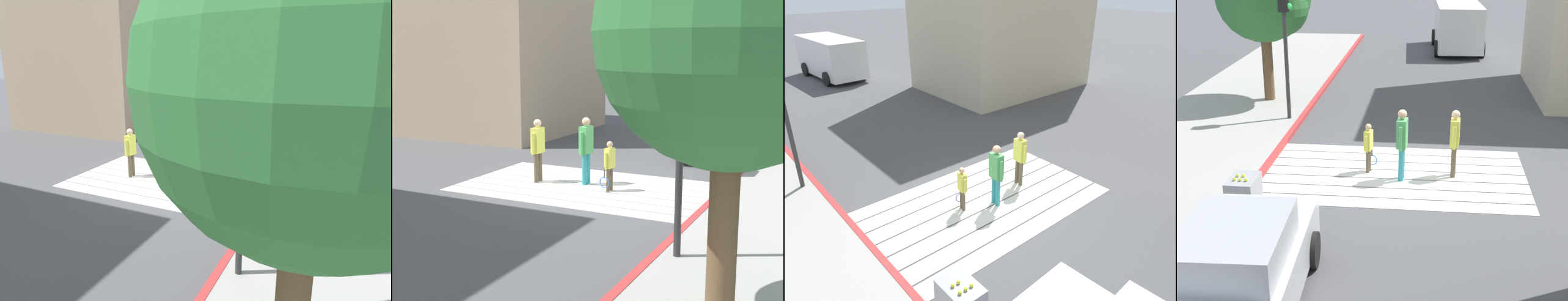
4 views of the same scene
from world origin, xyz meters
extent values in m
plane|color=#4C4C4F|center=(0.00, 0.00, 0.00)|extent=(120.00, 120.00, 0.00)
cube|color=silver|center=(0.00, -1.65, 0.01)|extent=(6.40, 0.50, 0.01)
cube|color=silver|center=(0.00, -1.10, 0.01)|extent=(6.40, 0.50, 0.01)
cube|color=silver|center=(0.00, -0.55, 0.01)|extent=(6.40, 0.50, 0.01)
cube|color=silver|center=(0.00, 0.00, 0.01)|extent=(6.40, 0.50, 0.01)
cube|color=silver|center=(0.00, 0.55, 0.01)|extent=(6.40, 0.50, 0.01)
cube|color=silver|center=(0.00, 1.10, 0.01)|extent=(6.40, 0.50, 0.01)
cube|color=silver|center=(0.00, 1.65, 0.01)|extent=(6.40, 0.50, 0.01)
cube|color=#9E9B93|center=(-5.60, 0.00, 0.06)|extent=(4.80, 40.00, 0.12)
cube|color=#BC3333|center=(-3.25, 0.00, 0.07)|extent=(0.16, 40.00, 0.13)
cube|color=tan|center=(8.50, -7.37, 5.17)|extent=(8.00, 7.00, 10.34)
cube|color=#232B38|center=(8.50, -10.89, 5.69)|extent=(6.80, 0.03, 0.70)
cube|color=silver|center=(-2.00, -5.67, 0.59)|extent=(1.97, 4.37, 0.80)
cube|color=#A0A2A9|center=(-1.99, -5.82, 1.27)|extent=(1.61, 2.12, 0.60)
cube|color=#1E2833|center=(-2.03, -4.90, 1.21)|extent=(1.49, 0.39, 0.49)
cylinder|color=black|center=(-1.17, -4.31, 0.33)|extent=(0.25, 0.67, 0.66)
cylinder|color=black|center=(-2.94, -4.38, 0.33)|extent=(0.25, 0.67, 0.66)
cylinder|color=black|center=(-1.06, -6.97, 0.33)|extent=(0.25, 0.67, 0.66)
cylinder|color=black|center=(-2.83, -7.04, 0.33)|extent=(0.25, 0.67, 0.66)
cylinder|color=#2D2D2D|center=(-3.60, 3.92, 1.70)|extent=(0.12, 0.12, 3.40)
cube|color=black|center=(-3.60, 3.92, 3.82)|extent=(0.28, 0.28, 0.84)
sphere|color=maroon|center=(-3.44, 3.92, 4.10)|extent=(0.18, 0.18, 0.18)
sphere|color=#956310|center=(-3.44, 3.92, 3.83)|extent=(0.18, 0.18, 0.18)
sphere|color=#35FF59|center=(-3.44, 3.92, 3.56)|extent=(0.18, 0.18, 0.18)
sphere|color=#2D6B33|center=(-4.81, 6.02, 3.72)|extent=(3.20, 3.20, 3.20)
sphere|color=#2D6B33|center=(-4.21, 5.72, 3.32)|extent=(1.92, 1.92, 1.92)
cube|color=#99999E|center=(-2.90, -2.71, 0.70)|extent=(0.56, 0.80, 0.50)
cylinder|color=#99999E|center=(-2.68, -2.39, 0.23)|extent=(0.04, 0.04, 0.45)
cylinder|color=#99999E|center=(-3.12, -2.39, 0.23)|extent=(0.04, 0.04, 0.45)
cylinder|color=#99999E|center=(-2.68, -3.03, 0.23)|extent=(0.04, 0.04, 0.45)
cylinder|color=#99999E|center=(-3.12, -3.03, 0.23)|extent=(0.04, 0.04, 0.45)
sphere|color=#CCE033|center=(-3.02, -2.86, 0.98)|extent=(0.07, 0.07, 0.07)
sphere|color=#CCE033|center=(-2.90, -2.86, 0.98)|extent=(0.07, 0.07, 0.07)
sphere|color=#CCE033|center=(-2.78, -2.86, 0.98)|extent=(0.07, 0.07, 0.07)
sphere|color=#CCE033|center=(-3.02, -2.66, 0.98)|extent=(0.07, 0.07, 0.07)
sphere|color=#CCE033|center=(-2.90, -2.66, 0.98)|extent=(0.07, 0.07, 0.07)
cylinder|color=teal|center=(0.19, -0.17, 0.42)|extent=(0.12, 0.12, 0.83)
cylinder|color=teal|center=(0.17, -0.35, 0.42)|extent=(0.12, 0.12, 0.83)
cube|color=#4CA559|center=(0.18, -0.26, 1.18)|extent=(0.26, 0.38, 0.69)
sphere|color=tan|center=(0.18, -0.26, 1.65)|extent=(0.21, 0.21, 0.21)
cylinder|color=#4CA559|center=(0.20, -0.05, 1.11)|extent=(0.09, 0.09, 0.59)
cylinder|color=#4CA559|center=(0.16, -0.48, 1.11)|extent=(0.09, 0.09, 0.59)
cylinder|color=brown|center=(1.43, 0.17, 0.40)|extent=(0.12, 0.12, 0.79)
cylinder|color=brown|center=(1.42, -0.01, 0.40)|extent=(0.12, 0.12, 0.79)
cube|color=#D8D84C|center=(1.42, 0.08, 1.12)|extent=(0.24, 0.36, 0.66)
sphere|color=beige|center=(1.42, 0.08, 1.58)|extent=(0.20, 0.20, 0.20)
cylinder|color=#D8D84C|center=(1.44, 0.28, 1.06)|extent=(0.09, 0.09, 0.56)
cylinder|color=#D8D84C|center=(1.41, -0.12, 1.06)|extent=(0.09, 0.09, 0.56)
cylinder|color=brown|center=(-0.65, 0.18, 0.30)|extent=(0.09, 0.09, 0.59)
cylinder|color=brown|center=(-0.67, 0.06, 0.30)|extent=(0.09, 0.09, 0.59)
cube|color=#D8D84C|center=(-0.66, 0.12, 0.84)|extent=(0.21, 0.29, 0.49)
sphere|color=tan|center=(-0.66, 0.12, 1.18)|extent=(0.15, 0.15, 0.15)
cylinder|color=#D8D84C|center=(-0.63, 0.27, 0.79)|extent=(0.06, 0.06, 0.42)
cylinder|color=#D8D84C|center=(-0.69, -0.04, 0.79)|extent=(0.06, 0.06, 0.42)
cylinder|color=black|center=(-0.59, 0.29, 0.50)|extent=(0.03, 0.03, 0.28)
torus|color=blue|center=(-0.59, 0.29, 0.26)|extent=(0.28, 0.08, 0.28)
camera|label=1|loc=(-5.13, 9.17, 3.92)|focal=31.04mm
camera|label=2|loc=(-6.27, 12.63, 3.56)|focal=52.30mm
camera|label=3|loc=(-5.64, -6.45, 5.68)|focal=33.83mm
camera|label=4|loc=(0.85, -13.11, 5.60)|focal=53.19mm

